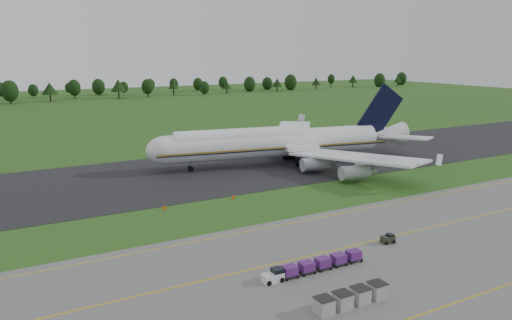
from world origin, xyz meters
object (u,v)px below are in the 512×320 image
aircraft (280,142)px  uld_row (352,298)px  edge_markers (200,203)px  baggage_train (313,266)px  utility_cart (388,240)px

aircraft → uld_row: size_ratio=7.45×
uld_row → edge_markers: size_ratio=0.66×
edge_markers → baggage_train: bearing=-87.4°
baggage_train → utility_cart: 14.99m
aircraft → baggage_train: (-27.63, -53.21, -4.51)m
aircraft → utility_cart: bearing=-104.3°
uld_row → edge_markers: uld_row is taller
edge_markers → utility_cart: bearing=-61.5°
aircraft → baggage_train: 60.13m
baggage_train → uld_row: 8.92m
aircraft → utility_cart: aircraft is taller
baggage_train → utility_cart: bearing=10.2°
uld_row → aircraft: bearing=65.1°
edge_markers → uld_row: bearing=-89.6°
utility_cart → edge_markers: size_ratio=0.14×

